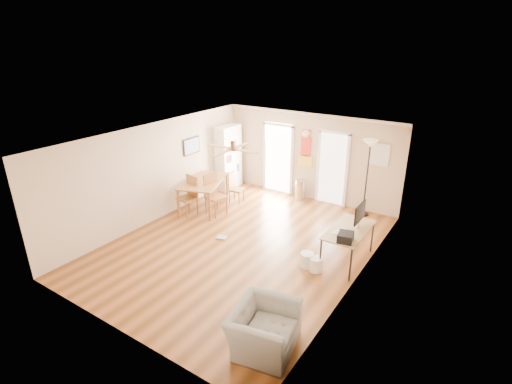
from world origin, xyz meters
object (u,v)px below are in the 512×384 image
Objects in this scene: dining_chair_right_b at (216,195)px; printer at (346,237)px; dining_table at (204,194)px; wastebasket_a at (307,260)px; dining_chair_right_a at (237,188)px; trash_can at (300,190)px; armchair at (264,328)px; torchiere_lamp at (367,178)px; wastebasket_b at (316,264)px; dining_chair_near at (187,196)px; computer_desk at (348,245)px; bookshelf at (228,157)px.

printer is at bearing -91.08° from dining_chair_right_b.
dining_table is 5.07× the size of wastebasket_a.
dining_chair_right_a is at bearing 144.17° from printer.
armchair is (2.25, -5.67, 0.04)m from trash_can.
dining_chair_right_a is 3.70m from torchiere_lamp.
torchiere_lamp reaches higher than armchair.
dining_chair_right_b is 3.72m from wastebasket_b.
printer reaches higher than armchair.
dining_chair_near is (-0.65, -0.46, -0.02)m from dining_chair_right_b.
dining_chair_right_a is 2.76× the size of wastebasket_a.
printer is 1.05× the size of wastebasket_a.
trash_can is 3.51m from computer_desk.
dining_chair_right_b is at bearing -147.64° from torchiere_lamp.
torchiere_lamp reaches higher than dining_chair_near.
armchair is at bearing -25.46° from dining_chair_near.
dining_table is 1.54× the size of dining_chair_near.
bookshelf reaches higher than dining_chair_near.
torchiere_lamp is (4.09, 2.64, 0.53)m from dining_chair_near.
bookshelf is 1.81× the size of dining_chair_right_b.
armchair is (4.68, -5.33, -0.67)m from bookshelf.
dining_chair_right_b is at bearing -124.64° from trash_can.
bookshelf is 5.92× the size of printer.
dining_table is at bearing 162.86° from wastebasket_a.
dining_chair_right_a reaches higher than dining_table.
computer_desk is 4.69× the size of wastebasket_b.
printer is (0.61, -3.08, -0.19)m from torchiere_lamp.
computer_desk reaches higher than armchair.
wastebasket_b is (3.54, -1.09, -0.41)m from dining_chair_right_b.
wastebasket_b is at bearing 0.71° from dining_chair_near.
trash_can is 0.58× the size of armchair.
dining_chair_right_a is 4.15m from computer_desk.
computer_desk is at bearing -79.12° from torchiere_lamp.
armchair is at bearing -40.29° from dining_table.
wastebasket_a is (1.81, -3.22, -0.15)m from trash_can.
trash_can is at bearing 122.07° from wastebasket_b.
torchiere_lamp reaches higher than wastebasket_a.
torchiere_lamp is 1.46× the size of computer_desk.
computer_desk is 3.15m from armchair.
bookshelf is 1.83m from dining_table.
bookshelf is 1.39× the size of computer_desk.
torchiere_lamp is 6.19× the size of printer.
dining_chair_right_a is at bearing 161.32° from computer_desk.
torchiere_lamp is at bearing 27.07° from dining_table.
dining_chair_near is 4.90m from torchiere_lamp.
dining_chair_right_b is 1.77× the size of trash_can.
trash_can is 1.85× the size of printer.
armchair is at bearing -93.35° from computer_desk.
bookshelf is at bearing 140.22° from printer.
dining_chair_right_b is at bearing 36.15° from armchair.
dining_table is at bearing -72.33° from bookshelf.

